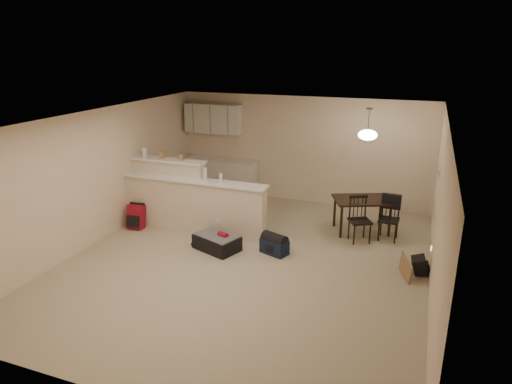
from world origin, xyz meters
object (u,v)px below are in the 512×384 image
at_px(dining_table, 362,203).
at_px(dining_chair_near, 360,220).
at_px(suitcase, 217,243).
at_px(navy_duffel, 274,247).
at_px(dining_chair_far, 389,219).
at_px(red_backpack, 136,217).
at_px(pendant_lamp, 368,134).
at_px(black_daypack, 420,265).

distance_m(dining_table, dining_chair_near, 0.54).
xyz_separation_m(suitcase, navy_duffel, (1.05, 0.21, -0.00)).
xyz_separation_m(dining_chair_far, suitcase, (-2.91, -1.58, -0.30)).
height_order(dining_table, dining_chair_far, dining_chair_far).
height_order(dining_table, red_backpack, dining_table).
height_order(dining_chair_near, red_backpack, dining_chair_near).
distance_m(dining_table, pendant_lamp, 1.38).
bearing_deg(pendant_lamp, dining_table, 45.00).
xyz_separation_m(dining_table, navy_duffel, (-1.31, -1.60, -0.48)).
bearing_deg(dining_chair_near, suitcase, 179.17).
bearing_deg(red_backpack, pendant_lamp, 13.19).
relative_size(dining_chair_far, red_backpack, 1.74).
bearing_deg(dining_table, suitcase, -166.04).
xyz_separation_m(red_backpack, navy_duffel, (3.05, -0.15, -0.11)).
relative_size(red_backpack, black_daypack, 1.63).
bearing_deg(dining_table, navy_duffel, -152.90).
distance_m(red_backpack, navy_duffel, 3.05).
height_order(dining_chair_near, suitcase, dining_chair_near).
distance_m(dining_table, black_daypack, 1.93).
xyz_separation_m(dining_table, pendant_lamp, (-0.00, -0.00, 1.38)).
height_order(suitcase, navy_duffel, suitcase).
height_order(dining_chair_near, dining_chair_far, dining_chair_near).
height_order(suitcase, black_daypack, suitcase).
bearing_deg(dining_chair_far, black_daypack, -60.51).
bearing_deg(black_daypack, dining_chair_near, 46.11).
height_order(pendant_lamp, navy_duffel, pendant_lamp).
bearing_deg(black_daypack, pendant_lamp, 34.74).
xyz_separation_m(suitcase, red_backpack, (-2.00, 0.36, 0.11)).
distance_m(dining_chair_near, black_daypack, 1.51).
relative_size(dining_table, suitcase, 1.64).
distance_m(dining_chair_near, navy_duffel, 1.76).
bearing_deg(dining_table, pendant_lamp, -158.52).
relative_size(pendant_lamp, red_backpack, 1.25).
relative_size(dining_table, navy_duffel, 2.67).
height_order(dining_table, navy_duffel, dining_table).
bearing_deg(dining_chair_near, red_backpack, 162.79).
bearing_deg(dining_table, red_backpack, 174.87).
bearing_deg(dining_chair_far, pendant_lamp, 159.04).
bearing_deg(black_daypack, navy_duffel, 89.14).
xyz_separation_m(dining_table, dining_chair_far, (0.55, -0.23, -0.18)).
relative_size(dining_table, pendant_lamp, 2.12).
distance_m(pendant_lamp, navy_duffel, 2.78).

